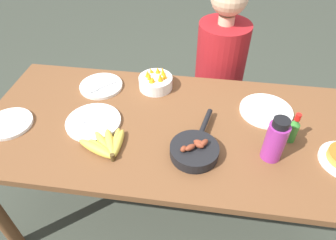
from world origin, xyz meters
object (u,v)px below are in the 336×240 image
at_px(empty_plate_mid_edge, 9,124).
at_px(empty_plate_far_left, 101,86).
at_px(skillet, 195,150).
at_px(hot_sauce_bottle, 293,129).
at_px(person_figure, 217,89).
at_px(empty_plate_near_front, 93,122).
at_px(banana_bunch, 107,146).
at_px(fruit_bowl_mango, 156,82).
at_px(water_bottle, 275,140).
at_px(empty_plate_far_right, 266,111).

bearing_deg(empty_plate_mid_edge, empty_plate_far_left, 45.85).
xyz_separation_m(skillet, empty_plate_mid_edge, (-0.89, 0.06, -0.02)).
xyz_separation_m(empty_plate_mid_edge, hot_sauce_bottle, (1.31, 0.09, 0.06)).
height_order(empty_plate_far_left, person_figure, person_figure).
distance_m(empty_plate_far_left, hot_sauce_bottle, 1.00).
bearing_deg(skillet, empty_plate_near_front, 87.65).
bearing_deg(banana_bunch, fruit_bowl_mango, 74.16).
xyz_separation_m(empty_plate_far_left, water_bottle, (0.87, -0.37, 0.09)).
bearing_deg(empty_plate_near_front, fruit_bowl_mango, 52.70).
bearing_deg(banana_bunch, empty_plate_mid_edge, 170.93).
bearing_deg(hot_sauce_bottle, person_figure, 115.31).
height_order(banana_bunch, empty_plate_far_right, banana_bunch).
distance_m(skillet, empty_plate_near_front, 0.51).
xyz_separation_m(water_bottle, hot_sauce_bottle, (0.10, 0.11, -0.03)).
distance_m(empty_plate_near_front, empty_plate_mid_edge, 0.40).
distance_m(empty_plate_far_right, fruit_bowl_mango, 0.59).
xyz_separation_m(fruit_bowl_mango, hot_sauce_bottle, (0.67, -0.30, 0.03)).
bearing_deg(skillet, water_bottle, -71.68).
bearing_deg(water_bottle, skillet, -173.69).
bearing_deg(hot_sauce_bottle, banana_bunch, -168.06).
distance_m(banana_bunch, empty_plate_near_front, 0.19).
distance_m(empty_plate_mid_edge, person_figure, 1.27).
bearing_deg(skillet, fruit_bowl_mango, 40.76).
relative_size(empty_plate_mid_edge, person_figure, 0.18).
distance_m(skillet, water_bottle, 0.33).
distance_m(empty_plate_far_left, fruit_bowl_mango, 0.30).
distance_m(banana_bunch, empty_plate_mid_edge, 0.51).
distance_m(water_bottle, person_figure, 0.87).
height_order(banana_bunch, water_bottle, water_bottle).
height_order(empty_plate_mid_edge, fruit_bowl_mango, fruit_bowl_mango).
height_order(banana_bunch, empty_plate_far_left, banana_bunch).
relative_size(skillet, person_figure, 0.30).
bearing_deg(hot_sauce_bottle, water_bottle, -131.14).
relative_size(water_bottle, person_figure, 0.17).
bearing_deg(banana_bunch, person_figure, 59.72).
relative_size(empty_plate_far_left, hot_sauce_bottle, 1.51).
height_order(empty_plate_mid_edge, person_figure, person_figure).
bearing_deg(empty_plate_mid_edge, person_figure, 37.14).
height_order(banana_bunch, empty_plate_mid_edge, banana_bunch).
relative_size(empty_plate_mid_edge, fruit_bowl_mango, 1.20).
xyz_separation_m(empty_plate_far_left, person_figure, (0.65, 0.40, -0.24)).
bearing_deg(empty_plate_mid_edge, skillet, -3.72).
bearing_deg(person_figure, fruit_bowl_mango, -134.44).
relative_size(banana_bunch, fruit_bowl_mango, 1.11).
bearing_deg(hot_sauce_bottle, empty_plate_near_front, -178.78).
distance_m(banana_bunch, fruit_bowl_mango, 0.49).
xyz_separation_m(skillet, empty_plate_far_right, (0.33, 0.33, -0.02)).
bearing_deg(skillet, hot_sauce_bottle, -58.73).
relative_size(skillet, empty_plate_near_front, 1.40).
bearing_deg(water_bottle, empty_plate_mid_edge, 178.95).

